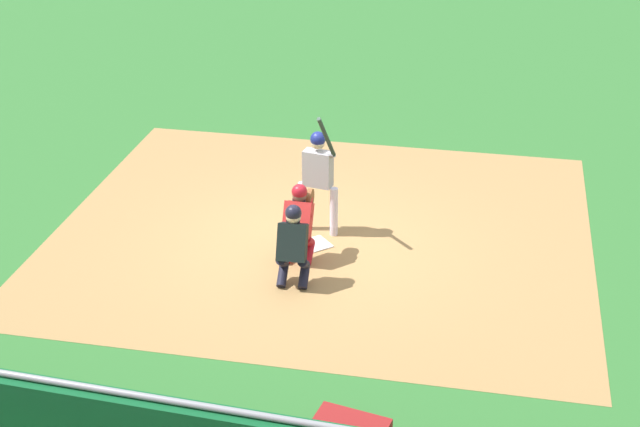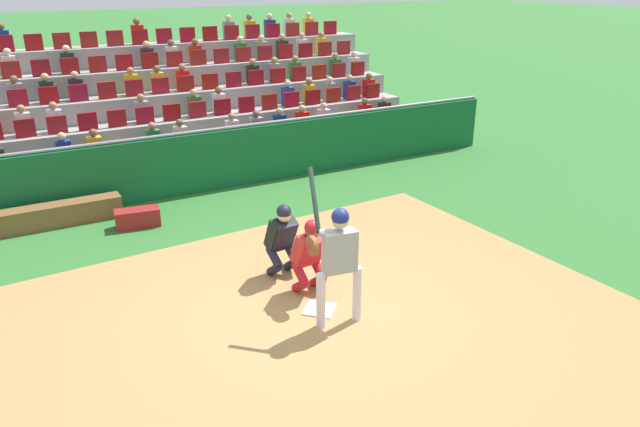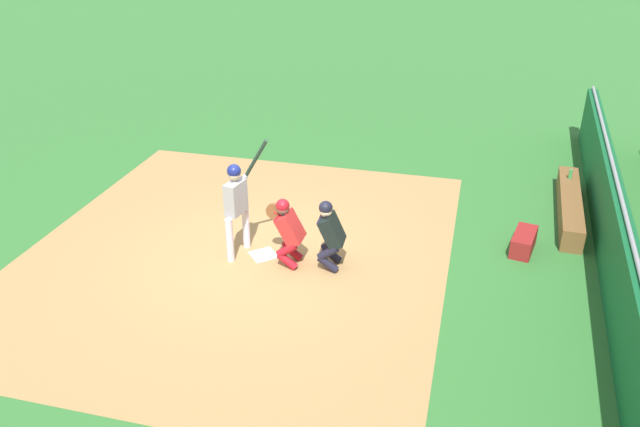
{
  "view_description": "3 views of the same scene",
  "coord_description": "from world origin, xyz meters",
  "px_view_note": "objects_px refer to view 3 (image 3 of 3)",
  "views": [
    {
      "loc": [
        3.29,
        -12.72,
        7.21
      ],
      "look_at": [
        0.31,
        -0.9,
        1.04
      ],
      "focal_mm": 52.69,
      "sensor_mm": 36.0,
      "label": 1
    },
    {
      "loc": [
        3.75,
        6.75,
        4.66
      ],
      "look_at": [
        -0.18,
        -0.31,
        1.4
      ],
      "focal_mm": 33.7,
      "sensor_mm": 36.0,
      "label": 2
    },
    {
      "loc": [
        -9.32,
        -3.96,
        5.96
      ],
      "look_at": [
        -0.09,
        -1.1,
        1.06
      ],
      "focal_mm": 36.12,
      "sensor_mm": 36.0,
      "label": 3
    }
  ],
  "objects_px": {
    "water_bottle_on_bench": "(570,174)",
    "home_plate_umpire": "(330,232)",
    "home_plate_marker": "(264,255)",
    "dugout_bench": "(569,206)",
    "batter_at_plate": "(237,199)",
    "equipment_duffel_bag": "(524,242)",
    "catcher_crouching": "(287,228)"
  },
  "relations": [
    {
      "from": "batter_at_plate",
      "to": "equipment_duffel_bag",
      "type": "bearing_deg",
      "value": -71.53
    },
    {
      "from": "water_bottle_on_bench",
      "to": "home_plate_umpire",
      "type": "bearing_deg",
      "value": 136.13
    },
    {
      "from": "catcher_crouching",
      "to": "water_bottle_on_bench",
      "type": "bearing_deg",
      "value": -47.9
    },
    {
      "from": "batter_at_plate",
      "to": "dugout_bench",
      "type": "height_order",
      "value": "batter_at_plate"
    },
    {
      "from": "home_plate_marker",
      "to": "catcher_crouching",
      "type": "height_order",
      "value": "catcher_crouching"
    },
    {
      "from": "home_plate_marker",
      "to": "home_plate_umpire",
      "type": "xyz_separation_m",
      "value": [
        -0.01,
        -1.25,
        0.68
      ]
    },
    {
      "from": "batter_at_plate",
      "to": "water_bottle_on_bench",
      "type": "height_order",
      "value": "batter_at_plate"
    },
    {
      "from": "dugout_bench",
      "to": "water_bottle_on_bench",
      "type": "height_order",
      "value": "water_bottle_on_bench"
    },
    {
      "from": "catcher_crouching",
      "to": "dugout_bench",
      "type": "relative_size",
      "value": 0.4
    },
    {
      "from": "batter_at_plate",
      "to": "catcher_crouching",
      "type": "bearing_deg",
      "value": -93.43
    },
    {
      "from": "home_plate_umpire",
      "to": "home_plate_marker",
      "type": "bearing_deg",
      "value": 89.55
    },
    {
      "from": "catcher_crouching",
      "to": "home_plate_umpire",
      "type": "bearing_deg",
      "value": -81.93
    },
    {
      "from": "dugout_bench",
      "to": "home_plate_marker",
      "type": "bearing_deg",
      "value": 121.91
    },
    {
      "from": "catcher_crouching",
      "to": "water_bottle_on_bench",
      "type": "height_order",
      "value": "catcher_crouching"
    },
    {
      "from": "home_plate_umpire",
      "to": "equipment_duffel_bag",
      "type": "xyz_separation_m",
      "value": [
        1.6,
        -3.24,
        -0.52
      ]
    },
    {
      "from": "home_plate_marker",
      "to": "dugout_bench",
      "type": "bearing_deg",
      "value": -58.09
    },
    {
      "from": "catcher_crouching",
      "to": "dugout_bench",
      "type": "xyz_separation_m",
      "value": [
        3.44,
        -4.82,
        -0.49
      ]
    },
    {
      "from": "home_plate_umpire",
      "to": "equipment_duffel_bag",
      "type": "distance_m",
      "value": 3.65
    },
    {
      "from": "batter_at_plate",
      "to": "equipment_duffel_bag",
      "type": "relative_size",
      "value": 2.62
    },
    {
      "from": "catcher_crouching",
      "to": "equipment_duffel_bag",
      "type": "height_order",
      "value": "catcher_crouching"
    },
    {
      "from": "catcher_crouching",
      "to": "equipment_duffel_bag",
      "type": "bearing_deg",
      "value": -66.79
    },
    {
      "from": "catcher_crouching",
      "to": "water_bottle_on_bench",
      "type": "relative_size",
      "value": 6.16
    },
    {
      "from": "catcher_crouching",
      "to": "batter_at_plate",
      "type": "bearing_deg",
      "value": 86.57
    },
    {
      "from": "home_plate_marker",
      "to": "home_plate_umpire",
      "type": "distance_m",
      "value": 1.42
    },
    {
      "from": "home_plate_marker",
      "to": "water_bottle_on_bench",
      "type": "xyz_separation_m",
      "value": [
        4.24,
        -5.33,
        0.53
      ]
    },
    {
      "from": "home_plate_marker",
      "to": "catcher_crouching",
      "type": "distance_m",
      "value": 0.87
    },
    {
      "from": "home_plate_marker",
      "to": "water_bottle_on_bench",
      "type": "distance_m",
      "value": 6.83
    },
    {
      "from": "home_plate_umpire",
      "to": "dugout_bench",
      "type": "xyz_separation_m",
      "value": [
        3.33,
        -4.09,
        -0.48
      ]
    },
    {
      "from": "dugout_bench",
      "to": "equipment_duffel_bag",
      "type": "bearing_deg",
      "value": 153.95
    },
    {
      "from": "water_bottle_on_bench",
      "to": "batter_at_plate",
      "type": "bearing_deg",
      "value": 126.65
    },
    {
      "from": "home_plate_umpire",
      "to": "water_bottle_on_bench",
      "type": "xyz_separation_m",
      "value": [
        4.25,
        -4.08,
        -0.16
      ]
    },
    {
      "from": "batter_at_plate",
      "to": "equipment_duffel_bag",
      "type": "height_order",
      "value": "batter_at_plate"
    }
  ]
}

